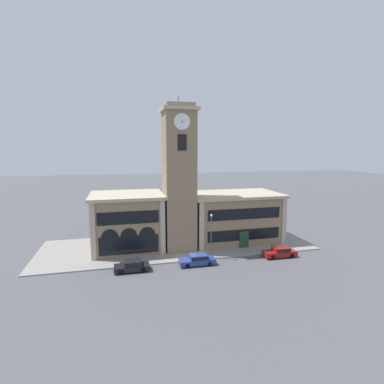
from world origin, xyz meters
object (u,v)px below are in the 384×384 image
parked_car_near (132,266)px  parked_car_far (280,252)px  street_lamp (211,229)px  bollard (138,261)px  parked_car_mid (198,260)px

parked_car_near → parked_car_far: (20.55, 0.00, 0.01)m
parked_car_near → street_lamp: bearing=-169.4°
parked_car_far → bollard: bearing=-4.2°
street_lamp → bollard: 10.74m
parked_car_far → street_lamp: bearing=-10.3°
parked_car_mid → parked_car_far: size_ratio=1.02×
bollard → street_lamp: bearing=1.0°
parked_car_mid → street_lamp: bearing=-141.5°
parked_car_far → bollard: parked_car_far is taller
parked_car_mid → bollard: size_ratio=4.48×
parked_car_near → bollard: parked_car_near is taller
parked_car_mid → parked_car_far: bearing=-179.2°
street_lamp → bollard: bearing=-179.0°
parked_car_near → street_lamp: street_lamp is taller
parked_car_near → parked_car_far: parked_car_far is taller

